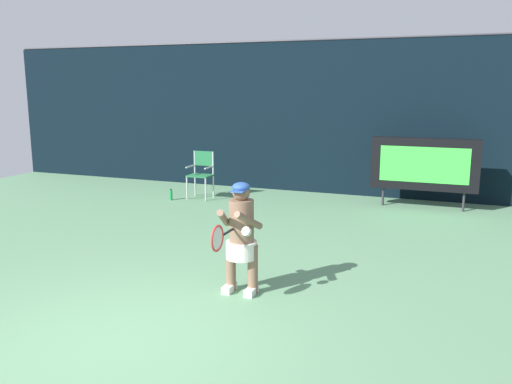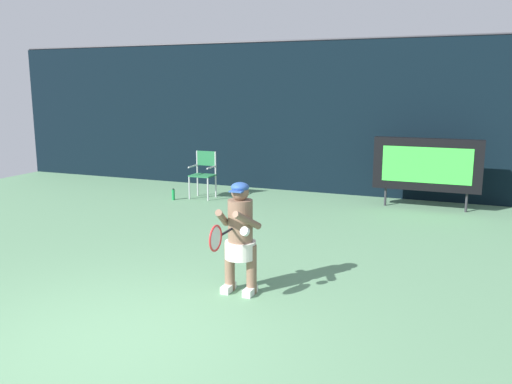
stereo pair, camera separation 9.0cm
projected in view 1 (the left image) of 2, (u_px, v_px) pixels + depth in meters
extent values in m
cube|color=#5E8E66|center=(110.00, 346.00, 5.39)|extent=(18.00, 22.00, 0.02)
cube|color=black|center=(323.00, 119.00, 12.81)|extent=(18.00, 0.12, 3.60)
cylinder|color=#38383D|center=(325.00, 39.00, 12.45)|extent=(18.00, 0.05, 0.05)
cube|color=black|center=(424.00, 164.00, 11.26)|extent=(2.20, 0.20, 1.10)
cube|color=#3FD243|center=(424.00, 165.00, 11.16)|extent=(1.80, 0.01, 0.75)
cylinder|color=#2D2D33|center=(383.00, 196.00, 11.70)|extent=(0.05, 0.05, 0.40)
cylinder|color=#2D2D33|center=(464.00, 202.00, 11.11)|extent=(0.05, 0.05, 0.40)
cylinder|color=#B7B7BC|center=(187.00, 188.00, 12.32)|extent=(0.04, 0.04, 0.52)
cylinder|color=#B7B7BC|center=(206.00, 190.00, 12.15)|extent=(0.04, 0.04, 0.52)
cylinder|color=#B7B7BC|center=(195.00, 185.00, 12.69)|extent=(0.04, 0.04, 0.52)
cylinder|color=#B7B7BC|center=(213.00, 186.00, 12.52)|extent=(0.04, 0.04, 0.52)
cube|color=#22693D|center=(200.00, 176.00, 12.36)|extent=(0.52, 0.44, 0.03)
cylinder|color=#B7B7BC|center=(195.00, 163.00, 12.58)|extent=(0.04, 0.04, 0.56)
cylinder|color=#B7B7BC|center=(213.00, 164.00, 12.41)|extent=(0.04, 0.04, 0.56)
cube|color=#22693D|center=(204.00, 158.00, 12.47)|extent=(0.48, 0.02, 0.34)
cylinder|color=#B7B7BC|center=(191.00, 166.00, 12.41)|extent=(0.04, 0.44, 0.04)
cylinder|color=#B7B7BC|center=(209.00, 167.00, 12.24)|extent=(0.04, 0.44, 0.04)
cylinder|color=#1B8D43|center=(171.00, 195.00, 12.24)|extent=(0.07, 0.07, 0.24)
cylinder|color=black|center=(171.00, 189.00, 12.22)|extent=(0.03, 0.03, 0.03)
cube|color=white|center=(229.00, 288.00, 6.80)|extent=(0.11, 0.26, 0.09)
cube|color=white|center=(251.00, 291.00, 6.70)|extent=(0.11, 0.26, 0.09)
cylinder|color=brown|center=(231.00, 266.00, 6.80)|extent=(0.13, 0.13, 0.63)
cylinder|color=brown|center=(253.00, 269.00, 6.69)|extent=(0.13, 0.13, 0.63)
cylinder|color=white|center=(242.00, 250.00, 6.70)|extent=(0.39, 0.39, 0.22)
cylinder|color=brown|center=(241.00, 222.00, 6.63)|extent=(0.31, 0.31, 0.56)
sphere|color=brown|center=(241.00, 192.00, 6.55)|extent=(0.22, 0.22, 0.22)
ellipsoid|color=#284C93|center=(241.00, 187.00, 6.54)|extent=(0.22, 0.22, 0.12)
cube|color=#284C93|center=(238.00, 191.00, 6.46)|extent=(0.17, 0.12, 0.02)
cylinder|color=brown|center=(224.00, 218.00, 6.52)|extent=(0.21, 0.50, 0.32)
cylinder|color=brown|center=(249.00, 220.00, 6.40)|extent=(0.21, 0.50, 0.32)
cylinder|color=white|center=(246.00, 231.00, 6.31)|extent=(0.13, 0.12, 0.12)
cylinder|color=black|center=(228.00, 232.00, 6.37)|extent=(0.03, 0.28, 0.03)
torus|color=red|center=(217.00, 238.00, 6.09)|extent=(0.02, 0.31, 0.31)
ellipsoid|color=silver|center=(217.00, 238.00, 6.09)|extent=(0.01, 0.26, 0.26)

